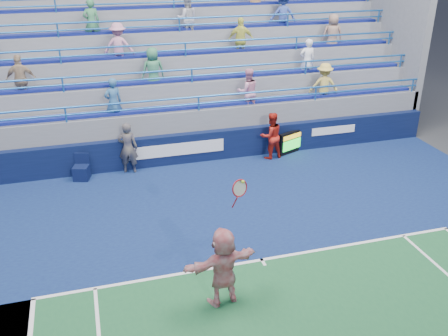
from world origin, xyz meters
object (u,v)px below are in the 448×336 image
object	(u,v)px
serve_speed_board	(292,142)
tennis_player	(223,267)
line_judge	(128,148)
judge_chair	(81,172)
ball_girl	(271,136)

from	to	relation	value
serve_speed_board	tennis_player	distance (m)	8.92
tennis_player	line_judge	size ratio (longest dim) A/B	1.65
judge_chair	line_judge	distance (m)	1.73
tennis_player	line_judge	world-z (taller)	tennis_player
ball_girl	serve_speed_board	bearing A→B (deg)	-173.69
judge_chair	tennis_player	size ratio (longest dim) A/B	0.29
serve_speed_board	tennis_player	size ratio (longest dim) A/B	0.40
serve_speed_board	judge_chair	bearing A→B (deg)	-178.58
line_judge	ball_girl	bearing A→B (deg)	-167.36
judge_chair	tennis_player	xyz separation A→B (m)	(2.86, -7.30, 0.65)
ball_girl	tennis_player	bearing A→B (deg)	53.93
line_judge	tennis_player	bearing A→B (deg)	114.24
line_judge	serve_speed_board	bearing A→B (deg)	-164.78
ball_girl	line_judge	bearing A→B (deg)	-9.96
judge_chair	line_judge	size ratio (longest dim) A/B	0.48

